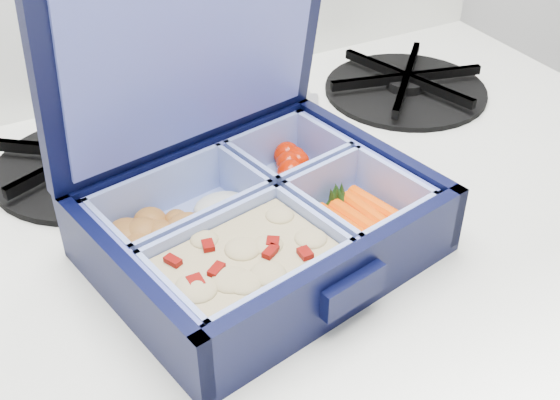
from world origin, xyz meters
TOP-DOWN VIEW (x-y plane):
  - bento_box at (-0.78, 1.62)m, footprint 0.27×0.23m
  - burner_grate at (-0.52, 1.79)m, footprint 0.21×0.21m
  - burner_grate_rear at (-0.86, 1.80)m, footprint 0.22×0.22m
  - fork at (-0.66, 1.74)m, footprint 0.10×0.16m

SIDE VIEW (x-z plane):
  - fork at x=-0.66m, z-range 0.97..0.98m
  - burner_grate_rear at x=-0.86m, z-range 0.97..0.99m
  - burner_grate at x=-0.52m, z-range 0.97..0.99m
  - bento_box at x=-0.78m, z-range 0.97..1.03m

